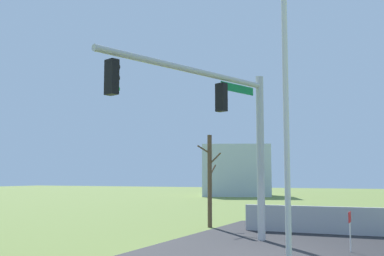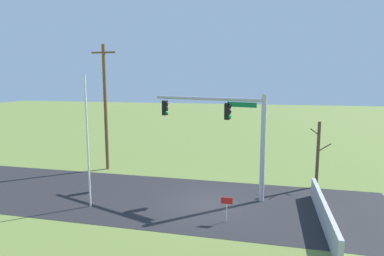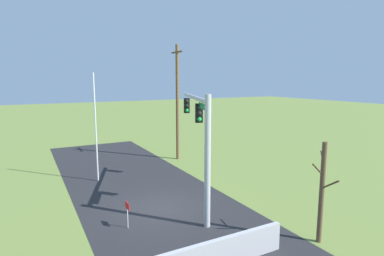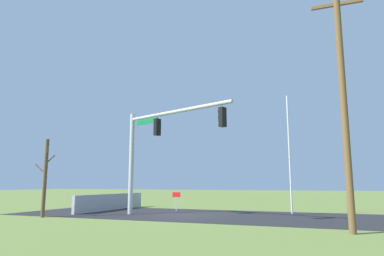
{
  "view_description": "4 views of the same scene",
  "coord_description": "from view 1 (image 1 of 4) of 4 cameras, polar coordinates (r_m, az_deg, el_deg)",
  "views": [
    {
      "loc": [
        -14.03,
        -3.79,
        2.31
      ],
      "look_at": [
        -0.38,
        2.26,
        3.82
      ],
      "focal_mm": 44.62,
      "sensor_mm": 36.0,
      "label": 1
    },
    {
      "loc": [
        3.25,
        -16.97,
        6.68
      ],
      "look_at": [
        -1.32,
        2.23,
        3.84
      ],
      "focal_mm": 30.39,
      "sensor_mm": 36.0,
      "label": 2
    },
    {
      "loc": [
        14.45,
        -5.97,
        6.63
      ],
      "look_at": [
        -0.74,
        2.24,
        3.94
      ],
      "focal_mm": 29.33,
      "sensor_mm": 36.0,
      "label": 3
    },
    {
      "loc": [
        -7.98,
        19.1,
        1.77
      ],
      "look_at": [
        -1.62,
        2.79,
        4.6
      ],
      "focal_mm": 32.37,
      "sensor_mm": 36.0,
      "label": 4
    }
  ],
  "objects": [
    {
      "name": "ground_plane",
      "position": [
        14.72,
        8.97,
        -14.73
      ],
      "size": [
        160.0,
        160.0,
        0.0
      ],
      "primitive_type": "plane",
      "color": "olive"
    },
    {
      "name": "sidewalk_corner",
      "position": [
        18.79,
        9.18,
        -12.75
      ],
      "size": [
        6.0,
        6.0,
        0.01
      ],
      "primitive_type": "cube",
      "color": "#B7B5AD",
      "rests_on": "ground_plane"
    },
    {
      "name": "retaining_fence",
      "position": [
        20.16,
        17.25,
        -10.53
      ],
      "size": [
        0.2,
        7.74,
        1.09
      ],
      "primitive_type": "cube",
      "color": "#A8A8AD",
      "rests_on": "ground_plane"
    },
    {
      "name": "signal_mast",
      "position": [
        16.13,
        3.78,
        1.18
      ],
      "size": [
        7.12,
        2.72,
        6.01
      ],
      "color": "#B2B5BA",
      "rests_on": "ground_plane"
    },
    {
      "name": "flagpole",
      "position": [
        8.38,
        11.16,
        2.67
      ],
      "size": [
        0.1,
        0.1,
        7.04
      ],
      "primitive_type": "cylinder",
      "color": "silver",
      "rests_on": "ground_plane"
    },
    {
      "name": "bare_tree",
      "position": [
        21.94,
        2.14,
        -6.16
      ],
      "size": [
        1.27,
        1.02,
        4.2
      ],
      "color": "brown",
      "rests_on": "ground_plane"
    },
    {
      "name": "open_sign",
      "position": [
        15.62,
        18.35,
        -10.63
      ],
      "size": [
        0.56,
        0.04,
        1.22
      ],
      "color": "silver",
      "rests_on": "ground_plane"
    },
    {
      "name": "distant_building",
      "position": [
        57.06,
        5.27,
        -5.1
      ],
      "size": [
        9.51,
        9.73,
        5.92
      ],
      "primitive_type": "cube",
      "rotation": [
        0.0,
        0.0,
        0.35
      ],
      "color": "silver",
      "rests_on": "ground_plane"
    }
  ]
}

